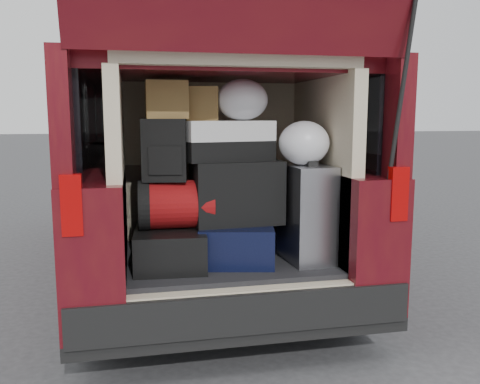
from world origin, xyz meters
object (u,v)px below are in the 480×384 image
at_px(red_duffel, 176,204).
at_px(black_hardshell, 170,246).
at_px(black_soft_case, 236,192).
at_px(twotone_duffel, 226,141).
at_px(silver_roller, 307,213).
at_px(backpack, 164,150).
at_px(navy_hardshell, 237,241).

bearing_deg(red_duffel, black_hardshell, 173.34).
height_order(black_soft_case, twotone_duffel, twotone_duffel).
relative_size(silver_roller, backpack, 1.64).
bearing_deg(black_soft_case, silver_roller, -17.76).
distance_m(black_hardshell, black_soft_case, 0.52).
height_order(black_hardshell, red_duffel, red_duffel).
distance_m(black_hardshell, backpack, 0.58).
height_order(black_hardshell, silver_roller, silver_roller).
bearing_deg(black_soft_case, navy_hardshell, -48.84).
bearing_deg(backpack, twotone_duffel, 18.54).
bearing_deg(backpack, silver_roller, 4.01).
distance_m(black_soft_case, twotone_duffel, 0.32).
bearing_deg(twotone_duffel, black_hardshell, 176.71).
bearing_deg(silver_roller, black_hardshell, 170.67).
xyz_separation_m(black_hardshell, black_soft_case, (0.41, 0.02, 0.32)).
height_order(black_hardshell, backpack, backpack).
relative_size(silver_roller, black_soft_case, 1.11).
bearing_deg(silver_roller, red_duffel, 170.80).
bearing_deg(navy_hardshell, backpack, -163.59).
distance_m(silver_roller, black_soft_case, 0.46).
height_order(backpack, twotone_duffel, backpack).
bearing_deg(black_hardshell, silver_roller, -1.91).
bearing_deg(twotone_duffel, black_soft_case, -39.55).
relative_size(navy_hardshell, red_duffel, 1.23).
bearing_deg(black_hardshell, red_duffel, -4.59).
xyz_separation_m(black_soft_case, backpack, (-0.44, -0.04, 0.27)).
relative_size(backpack, twotone_duffel, 0.67).
height_order(silver_roller, backpack, backpack).
relative_size(red_duffel, black_soft_case, 0.82).
distance_m(silver_roller, backpack, 0.95).
height_order(red_duffel, backpack, backpack).
distance_m(navy_hardshell, red_duffel, 0.45).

